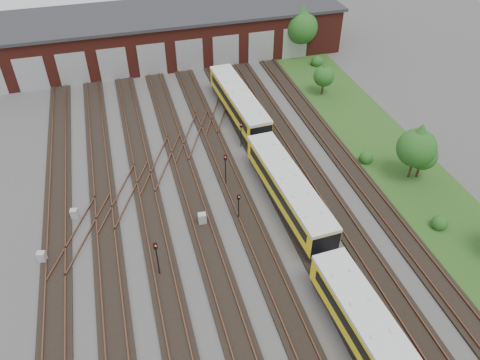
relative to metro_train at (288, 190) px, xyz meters
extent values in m
plane|color=#403E3C|center=(-6.00, -4.70, -1.85)|extent=(120.00, 120.00, 0.00)
cube|color=black|center=(-20.00, -4.70, -1.76)|extent=(2.40, 70.00, 0.18)
cube|color=brown|center=(-20.72, -4.70, -1.59)|extent=(0.10, 70.00, 0.15)
cube|color=brown|center=(-19.28, -4.70, -1.59)|extent=(0.10, 70.00, 0.15)
cube|color=black|center=(-16.00, -4.70, -1.76)|extent=(2.40, 70.00, 0.18)
cube|color=brown|center=(-16.72, -4.70, -1.59)|extent=(0.10, 70.00, 0.15)
cube|color=brown|center=(-15.28, -4.70, -1.59)|extent=(0.10, 70.00, 0.15)
cube|color=black|center=(-12.00, -4.70, -1.76)|extent=(2.40, 70.00, 0.18)
cube|color=brown|center=(-12.72, -4.70, -1.59)|extent=(0.10, 70.00, 0.15)
cube|color=brown|center=(-11.28, -4.70, -1.59)|extent=(0.10, 70.00, 0.15)
cube|color=black|center=(-8.00, -4.70, -1.76)|extent=(2.40, 70.00, 0.18)
cube|color=brown|center=(-8.72, -4.70, -1.59)|extent=(0.10, 70.00, 0.15)
cube|color=brown|center=(-7.28, -4.70, -1.59)|extent=(0.10, 70.00, 0.15)
cube|color=black|center=(-4.00, -4.70, -1.76)|extent=(2.40, 70.00, 0.18)
cube|color=brown|center=(-4.72, -4.70, -1.59)|extent=(0.10, 70.00, 0.15)
cube|color=brown|center=(-3.28, -4.70, -1.59)|extent=(0.10, 70.00, 0.15)
cube|color=black|center=(0.00, -4.70, -1.76)|extent=(2.40, 70.00, 0.18)
cube|color=brown|center=(-0.72, -4.70, -1.59)|extent=(0.10, 70.00, 0.15)
cube|color=brown|center=(0.72, -4.70, -1.59)|extent=(0.10, 70.00, 0.15)
cube|color=black|center=(4.00, -4.70, -1.76)|extent=(2.40, 70.00, 0.18)
cube|color=brown|center=(3.28, -4.70, -1.59)|extent=(0.10, 70.00, 0.15)
cube|color=brown|center=(4.72, -4.70, -1.59)|extent=(0.10, 70.00, 0.15)
cube|color=black|center=(8.00, -4.70, -1.76)|extent=(2.40, 70.00, 0.18)
cube|color=brown|center=(7.28, -4.70, -1.59)|extent=(0.10, 70.00, 0.15)
cube|color=brown|center=(8.72, -4.70, -1.59)|extent=(0.10, 70.00, 0.15)
cube|color=brown|center=(-14.00, 5.30, -1.59)|extent=(5.40, 9.62, 0.15)
cube|color=brown|center=(-10.00, 9.30, -1.59)|extent=(5.40, 9.62, 0.15)
cube|color=brown|center=(-6.00, 13.30, -1.59)|extent=(5.40, 9.62, 0.15)
cube|color=brown|center=(-18.00, 1.30, -1.59)|extent=(5.40, 9.62, 0.15)
cube|color=brown|center=(-2.00, 17.30, -1.59)|extent=(5.40, 9.62, 0.15)
cube|color=#541C15|center=(-6.00, 35.30, 1.15)|extent=(50.00, 12.00, 6.00)
cube|color=#2A2A2C|center=(-6.00, 35.30, 4.30)|extent=(51.00, 12.50, 0.40)
cube|color=#9FA3A5|center=(-23.00, 29.28, 0.35)|extent=(3.60, 0.12, 4.40)
cube|color=#9FA3A5|center=(-18.00, 29.28, 0.35)|extent=(3.60, 0.12, 4.40)
cube|color=#9FA3A5|center=(-13.00, 29.28, 0.35)|extent=(3.60, 0.12, 4.40)
cube|color=#9FA3A5|center=(-8.00, 29.28, 0.35)|extent=(3.60, 0.12, 4.40)
cube|color=#9FA3A5|center=(-3.00, 29.28, 0.35)|extent=(3.60, 0.12, 4.40)
cube|color=#9FA3A5|center=(2.00, 29.28, 0.35)|extent=(3.60, 0.12, 4.40)
cube|color=#9FA3A5|center=(7.00, 29.28, 0.35)|extent=(3.60, 0.12, 4.40)
cube|color=#9FA3A5|center=(12.00, 29.28, 0.35)|extent=(3.60, 0.12, 4.40)
cube|color=#254918|center=(13.00, 5.30, -1.82)|extent=(8.00, 55.00, 0.05)
cube|color=black|center=(0.00, -16.00, -1.23)|extent=(2.92, 14.44, 0.57)
cube|color=yellow|center=(0.00, -16.00, 0.11)|extent=(3.21, 14.46, 2.10)
cube|color=silver|center=(0.00, -16.00, 1.30)|extent=(3.30, 14.46, 0.29)
cube|color=black|center=(-1.26, -16.06, 0.35)|extent=(0.69, 12.62, 0.81)
cube|color=black|center=(1.26, -15.94, 0.35)|extent=(0.69, 12.62, 0.81)
cube|color=black|center=(0.00, 0.00, -1.23)|extent=(2.92, 14.44, 0.57)
cube|color=yellow|center=(0.00, 0.00, 0.11)|extent=(3.21, 14.46, 2.10)
cube|color=silver|center=(0.00, 0.00, 1.30)|extent=(3.30, 14.46, 0.29)
cube|color=black|center=(-1.26, -0.06, 0.35)|extent=(0.69, 12.62, 0.81)
cube|color=black|center=(1.26, 0.06, 0.35)|extent=(0.69, 12.62, 0.81)
cube|color=black|center=(0.00, 16.00, -1.23)|extent=(2.92, 14.44, 0.57)
cube|color=yellow|center=(0.00, 16.00, 0.11)|extent=(3.21, 14.46, 2.10)
cube|color=silver|center=(0.00, 16.00, 1.30)|extent=(3.30, 14.46, 0.29)
cube|color=black|center=(-1.26, 15.94, 0.35)|extent=(0.69, 12.62, 0.81)
cube|color=black|center=(1.26, 16.06, 0.35)|extent=(0.69, 12.62, 0.81)
cylinder|color=black|center=(-12.28, -4.81, -0.37)|extent=(0.11, 0.11, 2.95)
cube|color=black|center=(-12.28, -4.81, 1.39)|extent=(0.31, 0.23, 0.56)
sphere|color=red|center=(-12.28, -4.92, 1.50)|extent=(0.14, 0.14, 0.14)
cylinder|color=black|center=(-4.58, 4.44, -0.39)|extent=(0.11, 0.11, 2.92)
cube|color=black|center=(-4.58, 4.44, 1.33)|extent=(0.28, 0.18, 0.53)
sphere|color=red|center=(-4.58, 4.34, 1.44)|extent=(0.13, 0.13, 0.13)
cylinder|color=black|center=(-1.42, 10.11, -0.64)|extent=(0.10, 0.10, 2.42)
cube|color=black|center=(-1.42, 10.11, 0.82)|extent=(0.27, 0.18, 0.51)
sphere|color=red|center=(-1.42, 10.01, 0.92)|extent=(0.12, 0.12, 0.12)
cylinder|color=black|center=(-4.72, -0.53, -0.69)|extent=(0.10, 0.10, 2.32)
cube|color=black|center=(-4.72, -0.53, 0.72)|extent=(0.27, 0.19, 0.49)
sphere|color=red|center=(-4.72, -0.62, 0.82)|extent=(0.12, 0.12, 0.12)
cube|color=#9C9FA1|center=(-21.00, -0.92, -1.33)|extent=(0.75, 0.68, 1.05)
cube|color=#9C9FA1|center=(-18.47, 3.54, -1.34)|extent=(0.68, 0.60, 1.02)
cube|color=#9C9FA1|center=(-7.89, -0.20, -1.28)|extent=(0.72, 0.61, 1.14)
cube|color=#9C9FA1|center=(0.65, 15.69, -1.28)|extent=(0.72, 0.61, 1.14)
cube|color=#9C9FA1|center=(1.89, 1.06, -1.42)|extent=(0.58, 0.51, 0.86)
cylinder|color=#331E17|center=(12.95, 29.62, -0.70)|extent=(0.26, 0.26, 2.31)
sphere|color=#144815|center=(12.95, 29.62, 2.38)|extent=(4.49, 4.49, 4.49)
cone|color=#144815|center=(12.95, 29.62, 3.98)|extent=(3.85, 3.85, 3.20)
cylinder|color=#331E17|center=(11.54, 18.40, -1.19)|extent=(0.22, 0.22, 1.32)
sphere|color=#144815|center=(11.54, 18.40, 0.58)|extent=(2.57, 2.57, 2.57)
cone|color=#144815|center=(11.54, 18.40, 1.50)|extent=(2.21, 2.21, 1.84)
cylinder|color=#331E17|center=(12.83, 0.59, -0.90)|extent=(0.21, 0.21, 1.89)
sphere|color=#144815|center=(12.83, 0.59, 1.62)|extent=(3.68, 3.68, 3.68)
cone|color=#144815|center=(12.83, 0.59, 2.93)|extent=(3.15, 3.15, 2.63)
cylinder|color=#331E17|center=(13.58, 0.37, -1.14)|extent=(0.23, 0.23, 1.43)
sphere|color=#144815|center=(13.58, 0.37, 0.77)|extent=(2.78, 2.78, 2.78)
cone|color=#144815|center=(13.58, 0.37, 1.76)|extent=(2.38, 2.38, 1.98)
sphere|color=#144815|center=(11.52, -6.23, -1.17)|extent=(1.36, 1.36, 1.36)
sphere|color=#144815|center=(10.01, 4.02, -1.16)|extent=(1.39, 1.39, 1.39)
sphere|color=#144815|center=(14.19, 26.14, -1.04)|extent=(1.62, 1.62, 1.62)
camera|label=1|loc=(-12.82, -29.13, 26.63)|focal=35.00mm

